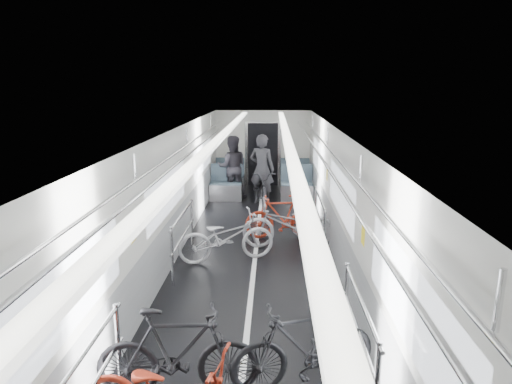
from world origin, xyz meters
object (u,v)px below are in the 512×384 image
(bike_aisle, at_px, (262,187))
(person_standing, at_px, (262,169))
(bike_left_far, at_px, (226,237))
(bike_right_near, at_px, (304,346))
(bike_left_mid, at_px, (178,353))
(bike_right_far, at_px, (282,216))
(bike_right_mid, at_px, (289,224))
(person_seated, at_px, (232,167))

(bike_aisle, relative_size, person_standing, 0.95)
(bike_left_far, bearing_deg, bike_right_near, -179.51)
(bike_left_mid, distance_m, bike_right_far, 5.27)
(bike_right_mid, height_order, bike_right_far, bike_right_mid)
(bike_right_far, bearing_deg, person_seated, -167.31)
(bike_right_near, distance_m, bike_right_far, 4.92)
(bike_right_near, distance_m, bike_aisle, 7.76)
(person_standing, bearing_deg, bike_left_mid, 105.02)
(bike_left_far, relative_size, person_seated, 1.00)
(bike_left_far, bearing_deg, person_standing, -25.31)
(bike_right_mid, xyz_separation_m, person_standing, (-0.63, 3.51, 0.47))
(bike_left_mid, xyz_separation_m, bike_right_far, (1.16, 5.14, -0.03))
(bike_left_far, distance_m, bike_right_near, 3.76)
(bike_aisle, xyz_separation_m, person_seated, (-0.88, 0.71, 0.42))
(bike_right_far, height_order, person_seated, person_seated)
(bike_right_near, xyz_separation_m, bike_right_far, (-0.15, 4.92, -0.01))
(bike_right_mid, bearing_deg, bike_aisle, -173.67)
(person_seated, bearing_deg, person_standing, 139.32)
(bike_right_near, distance_m, person_seated, 8.59)
(person_seated, bearing_deg, bike_right_near, 94.59)
(bike_left_far, xyz_separation_m, bike_right_far, (1.05, 1.35, 0.01))
(bike_right_near, xyz_separation_m, bike_right_mid, (-0.01, 4.32, 0.00))
(bike_left_mid, relative_size, bike_right_near, 1.04)
(bike_left_mid, bearing_deg, bike_right_near, -85.14)
(bike_left_far, height_order, bike_right_far, bike_right_far)
(bike_left_far, relative_size, person_standing, 0.94)
(bike_left_far, xyz_separation_m, person_standing, (0.55, 4.27, 0.48))
(bike_left_mid, xyz_separation_m, bike_right_mid, (1.30, 4.54, -0.02))
(bike_left_mid, distance_m, person_seated, 8.67)
(bike_left_mid, height_order, bike_right_mid, bike_left_mid)
(bike_right_near, height_order, person_seated, person_seated)
(person_standing, distance_m, person_seated, 1.07)
(bike_left_mid, relative_size, bike_aisle, 0.93)
(bike_right_near, relative_size, bike_right_far, 1.02)
(bike_right_near, height_order, bike_right_mid, bike_right_mid)
(bike_left_far, distance_m, bike_aisle, 4.20)
(bike_right_far, relative_size, person_seated, 0.88)
(bike_aisle, bearing_deg, bike_right_far, -87.46)
(bike_right_mid, distance_m, bike_right_far, 0.61)
(bike_left_far, xyz_separation_m, bike_aisle, (0.55, 4.17, 0.01))
(bike_right_mid, height_order, bike_aisle, bike_right_mid)
(bike_right_near, bearing_deg, bike_right_far, 163.75)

